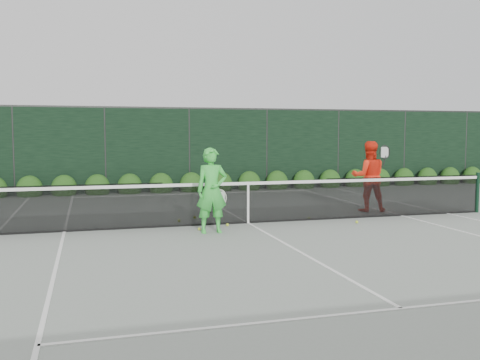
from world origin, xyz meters
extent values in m
plane|color=gray|center=(0.00, 0.00, 0.00)|extent=(80.00, 80.00, 0.00)
cylinder|color=black|center=(6.40, 0.00, 0.54)|extent=(0.10, 0.10, 1.07)
cube|color=black|center=(-4.20, 0.00, 0.51)|extent=(4.40, 0.01, 1.02)
cube|color=black|center=(0.00, 0.00, 0.48)|extent=(4.00, 0.01, 0.96)
cube|color=black|center=(4.20, 0.00, 0.51)|extent=(4.40, 0.01, 1.02)
cube|color=white|center=(0.00, 0.00, 0.94)|extent=(12.80, 0.03, 0.07)
cube|color=black|center=(0.00, 0.00, 0.02)|extent=(12.80, 0.02, 0.04)
cube|color=white|center=(0.00, 0.00, 0.46)|extent=(0.05, 0.03, 0.91)
imported|color=green|center=(-1.08, -0.92, 0.90)|extent=(0.66, 0.44, 1.81)
torus|color=beige|center=(-0.88, -0.82, 0.72)|extent=(0.30, 0.04, 0.30)
cylinder|color=black|center=(-0.88, -0.82, 0.48)|extent=(0.10, 0.03, 0.30)
imported|color=#FF2F15|center=(3.69, 0.96, 0.95)|extent=(1.09, 0.96, 1.90)
torus|color=black|center=(4.04, 0.76, 1.61)|extent=(0.30, 0.06, 0.30)
cylinder|color=black|center=(4.04, 0.76, 1.37)|extent=(0.10, 0.03, 0.30)
cube|color=white|center=(5.49, 0.00, 0.01)|extent=(0.06, 23.77, 0.01)
cube|color=white|center=(-4.12, 0.00, 0.01)|extent=(0.06, 23.77, 0.01)
cube|color=white|center=(4.12, 0.00, 0.01)|extent=(0.06, 23.77, 0.01)
cube|color=white|center=(0.00, 11.88, 0.01)|extent=(11.03, 0.06, 0.01)
cube|color=white|center=(0.00, 6.40, 0.01)|extent=(8.23, 0.06, 0.01)
cube|color=white|center=(0.00, -6.40, 0.01)|extent=(8.23, 0.06, 0.01)
cube|color=white|center=(0.00, 0.00, 0.01)|extent=(0.06, 12.80, 0.01)
cube|color=black|center=(0.00, 7.50, 1.50)|extent=(32.00, 0.06, 3.00)
cube|color=#262826|center=(0.00, 7.50, 3.03)|extent=(32.00, 0.06, 0.06)
cylinder|color=#262826|center=(-6.00, 7.50, 1.50)|extent=(0.08, 0.08, 3.00)
cylinder|color=#262826|center=(-3.00, 7.50, 1.50)|extent=(0.08, 0.08, 3.00)
cylinder|color=#262826|center=(0.00, 7.50, 1.50)|extent=(0.08, 0.08, 3.00)
cylinder|color=#262826|center=(3.00, 7.50, 1.50)|extent=(0.08, 0.08, 3.00)
cylinder|color=#262826|center=(6.00, 7.50, 1.50)|extent=(0.08, 0.08, 3.00)
cylinder|color=#262826|center=(9.00, 7.50, 1.50)|extent=(0.08, 0.08, 3.00)
cylinder|color=#262826|center=(12.00, 7.50, 1.50)|extent=(0.08, 0.08, 3.00)
ellipsoid|color=#183A0F|center=(-5.50, 7.15, 0.23)|extent=(0.86, 0.65, 0.94)
ellipsoid|color=#183A0F|center=(-4.40, 7.15, 0.23)|extent=(0.86, 0.65, 0.94)
ellipsoid|color=#183A0F|center=(-3.30, 7.15, 0.23)|extent=(0.86, 0.65, 0.94)
ellipsoid|color=#183A0F|center=(-2.20, 7.15, 0.23)|extent=(0.86, 0.65, 0.94)
ellipsoid|color=#183A0F|center=(-1.10, 7.15, 0.23)|extent=(0.86, 0.65, 0.94)
ellipsoid|color=#183A0F|center=(0.00, 7.15, 0.23)|extent=(0.86, 0.65, 0.94)
ellipsoid|color=#183A0F|center=(1.10, 7.15, 0.23)|extent=(0.86, 0.65, 0.94)
ellipsoid|color=#183A0F|center=(2.20, 7.15, 0.23)|extent=(0.86, 0.65, 0.94)
ellipsoid|color=#183A0F|center=(3.30, 7.15, 0.23)|extent=(0.86, 0.65, 0.94)
ellipsoid|color=#183A0F|center=(4.40, 7.15, 0.23)|extent=(0.86, 0.65, 0.94)
ellipsoid|color=#183A0F|center=(5.50, 7.15, 0.23)|extent=(0.86, 0.65, 0.94)
ellipsoid|color=#183A0F|center=(6.60, 7.15, 0.23)|extent=(0.86, 0.65, 0.94)
ellipsoid|color=#183A0F|center=(7.70, 7.15, 0.23)|extent=(0.86, 0.65, 0.94)
ellipsoid|color=#183A0F|center=(8.80, 7.15, 0.23)|extent=(0.86, 0.65, 0.94)
ellipsoid|color=#183A0F|center=(9.90, 7.15, 0.23)|extent=(0.86, 0.65, 0.94)
ellipsoid|color=#183A0F|center=(11.00, 7.15, 0.23)|extent=(0.86, 0.65, 0.94)
ellipsoid|color=#183A0F|center=(12.10, 7.15, 0.23)|extent=(0.86, 0.65, 0.94)
sphere|color=#BCD52F|center=(-1.08, 1.01, 0.03)|extent=(0.07, 0.07, 0.07)
sphere|color=#BCD52F|center=(-1.54, 0.62, 0.03)|extent=(0.07, 0.07, 0.07)
sphere|color=#BCD52F|center=(2.46, -0.71, 0.03)|extent=(0.07, 0.07, 0.07)
sphere|color=#BCD52F|center=(-1.29, -0.61, 0.03)|extent=(0.07, 0.07, 0.07)
sphere|color=#BCD52F|center=(-0.57, -0.26, 0.03)|extent=(0.07, 0.07, 0.07)
sphere|color=#BCD52F|center=(1.60, 0.11, 0.03)|extent=(0.07, 0.07, 0.07)
camera|label=1|loc=(-3.58, -11.90, 2.11)|focal=40.00mm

